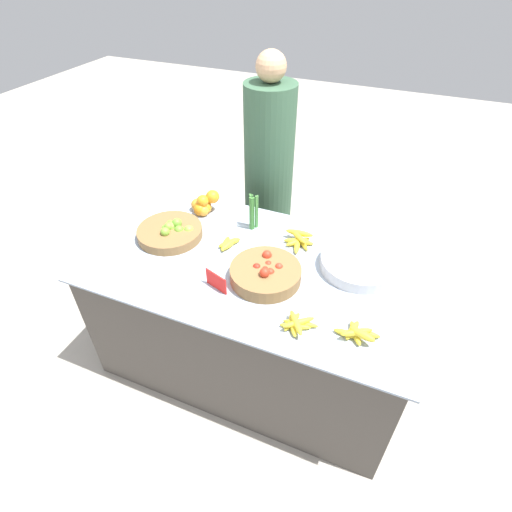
# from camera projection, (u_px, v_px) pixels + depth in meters

# --- Properties ---
(ground_plane) EXTENTS (12.00, 12.00, 0.00)m
(ground_plane) POSITION_uv_depth(u_px,v_px,m) (256.00, 355.00, 2.62)
(ground_plane) COLOR #ADA599
(market_table) EXTENTS (1.76, 1.01, 0.79)m
(market_table) POSITION_uv_depth(u_px,v_px,m) (256.00, 314.00, 2.37)
(market_table) COLOR #4C4742
(market_table) RESTS_ON ground_plane
(lime_bowl) EXTENTS (0.37, 0.37, 0.10)m
(lime_bowl) POSITION_uv_depth(u_px,v_px,m) (170.00, 232.00, 2.28)
(lime_bowl) COLOR olive
(lime_bowl) RESTS_ON market_table
(tomato_basket) EXTENTS (0.36, 0.36, 0.11)m
(tomato_basket) POSITION_uv_depth(u_px,v_px,m) (266.00, 273.00, 2.00)
(tomato_basket) COLOR olive
(tomato_basket) RESTS_ON market_table
(orange_pile) EXTENTS (0.17, 0.17, 0.14)m
(orange_pile) POSITION_uv_depth(u_px,v_px,m) (204.00, 204.00, 2.46)
(orange_pile) COLOR orange
(orange_pile) RESTS_ON market_table
(metal_bowl) EXTENTS (0.40, 0.40, 0.06)m
(metal_bowl) POSITION_uv_depth(u_px,v_px,m) (359.00, 263.00, 2.06)
(metal_bowl) COLOR silver
(metal_bowl) RESTS_ON market_table
(price_sign) EXTENTS (0.13, 0.05, 0.10)m
(price_sign) POSITION_uv_depth(u_px,v_px,m) (216.00, 281.00, 1.94)
(price_sign) COLOR red
(price_sign) RESTS_ON market_table
(veg_bundle) EXTENTS (0.06, 0.05, 0.21)m
(veg_bundle) POSITION_uv_depth(u_px,v_px,m) (253.00, 212.00, 2.30)
(veg_bundle) COLOR #428438
(veg_bundle) RESTS_ON market_table
(banana_bunch_middle_right) EXTENTS (0.20, 0.14, 0.06)m
(banana_bunch_middle_right) POSITION_uv_depth(u_px,v_px,m) (357.00, 333.00, 1.72)
(banana_bunch_middle_right) COLOR yellow
(banana_bunch_middle_right) RESTS_ON market_table
(banana_bunch_front_center) EXTENTS (0.17, 0.15, 0.05)m
(banana_bunch_front_center) POSITION_uv_depth(u_px,v_px,m) (296.00, 324.00, 1.76)
(banana_bunch_front_center) COLOR yellow
(banana_bunch_front_center) RESTS_ON market_table
(banana_bunch_front_left) EXTENTS (0.11, 0.15, 0.04)m
(banana_bunch_front_left) POSITION_uv_depth(u_px,v_px,m) (228.00, 244.00, 2.22)
(banana_bunch_front_left) COLOR yellow
(banana_bunch_front_left) RESTS_ON market_table
(banana_bunch_middle_left) EXTENTS (0.17, 0.18, 0.06)m
(banana_bunch_middle_left) POSITION_uv_depth(u_px,v_px,m) (299.00, 240.00, 2.23)
(banana_bunch_middle_left) COLOR yellow
(banana_bunch_middle_left) RESTS_ON market_table
(vendor_person) EXTENTS (0.34, 0.34, 1.63)m
(vendor_person) POSITION_uv_depth(u_px,v_px,m) (268.00, 184.00, 2.84)
(vendor_person) COLOR #385B42
(vendor_person) RESTS_ON ground_plane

